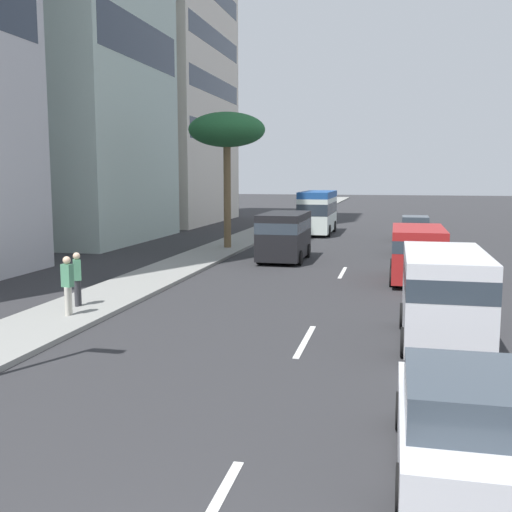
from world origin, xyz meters
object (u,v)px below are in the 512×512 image
at_px(van_fifth, 444,291).
at_px(van_sixth, 284,233).
at_px(minibus_second, 318,211).
at_px(car_lead, 415,229).
at_px(palm_tree, 227,131).
at_px(pedestrian_near_lamp, 77,276).
at_px(van_third, 418,251).
at_px(car_seventh, 419,240).
at_px(pedestrian_mid_block, 68,283).
at_px(car_fourth, 465,425).

height_order(van_fifth, van_sixth, van_sixth).
relative_size(minibus_second, van_fifth, 1.41).
distance_m(car_lead, palm_tree, 14.46).
relative_size(minibus_second, pedestrian_near_lamp, 3.88).
bearing_deg(pedestrian_near_lamp, van_third, 91.59).
bearing_deg(minibus_second, car_seventh, 33.18).
bearing_deg(minibus_second, pedestrian_near_lamp, -8.98).
relative_size(pedestrian_near_lamp, pedestrian_mid_block, 0.97).
xyz_separation_m(minibus_second, car_fourth, (-36.02, -6.64, -0.97)).
relative_size(car_fourth, van_fifth, 0.92).
height_order(van_third, car_seventh, van_third).
xyz_separation_m(car_fourth, van_fifth, (7.18, -0.20, 0.63)).
relative_size(minibus_second, palm_tree, 0.87).
bearing_deg(palm_tree, van_sixth, -132.75).
xyz_separation_m(car_lead, car_seventh, (-7.26, -0.03, 0.01)).
xyz_separation_m(minibus_second, pedestrian_mid_block, (-28.64, 3.95, -0.57)).
relative_size(van_sixth, pedestrian_mid_block, 2.64).
distance_m(minibus_second, car_seventh, 12.63).
xyz_separation_m(car_lead, car_fourth, (-32.74, 0.23, -0.03)).
height_order(minibus_second, palm_tree, palm_tree).
bearing_deg(pedestrian_mid_block, pedestrian_near_lamp, -61.94).
relative_size(car_fourth, pedestrian_mid_block, 2.45).
xyz_separation_m(van_sixth, pedestrian_near_lamp, (-12.88, 4.43, -0.28)).
bearing_deg(van_fifth, car_lead, -0.06).
xyz_separation_m(car_lead, pedestrian_near_lamp, (-24.11, 11.19, 0.34)).
xyz_separation_m(car_fourth, pedestrian_mid_block, (7.37, 10.59, 0.41)).
bearing_deg(van_fifth, pedestrian_mid_block, 88.99).
height_order(car_seventh, pedestrian_near_lamp, pedestrian_near_lamp).
bearing_deg(car_lead, van_third, 178.71).
distance_m(minibus_second, pedestrian_mid_block, 28.92).
xyz_separation_m(car_lead, minibus_second, (3.28, 6.86, 0.94)).
bearing_deg(van_fifth, van_third, 2.03).
bearing_deg(pedestrian_mid_block, van_third, -127.06).
height_order(pedestrian_mid_block, palm_tree, palm_tree).
height_order(car_seventh, pedestrian_mid_block, pedestrian_mid_block).
xyz_separation_m(van_sixth, palm_tree, (3.72, 4.03, 5.39)).
bearing_deg(van_third, van_sixth, 52.96).
xyz_separation_m(van_fifth, van_sixth, (14.32, 6.74, 0.02)).
bearing_deg(car_lead, car_fourth, 179.60).
bearing_deg(pedestrian_mid_block, car_seventh, -109.63).
distance_m(van_sixth, pedestrian_mid_block, 14.70).
relative_size(van_fifth, pedestrian_mid_block, 2.67).
xyz_separation_m(car_seventh, pedestrian_mid_block, (-18.11, 10.84, 0.37)).
bearing_deg(van_fifth, car_seventh, -0.16).
xyz_separation_m(car_lead, van_fifth, (-25.56, 0.02, 0.60)).
relative_size(car_seventh, palm_tree, 0.58).
bearing_deg(car_fourth, van_fifth, -1.61).
bearing_deg(car_lead, van_sixth, 148.97).
bearing_deg(minibus_second, palm_tree, -19.97).
distance_m(van_fifth, palm_tree, 21.69).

